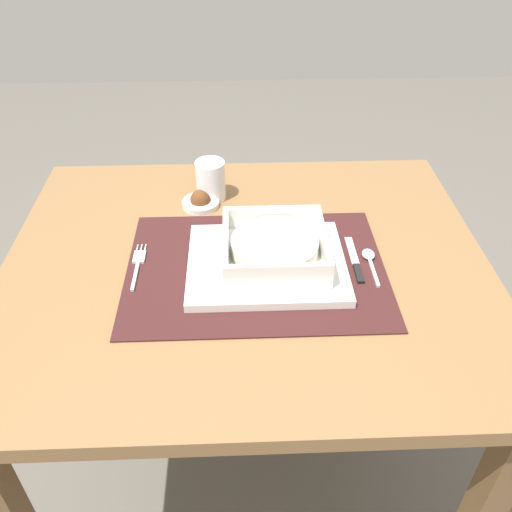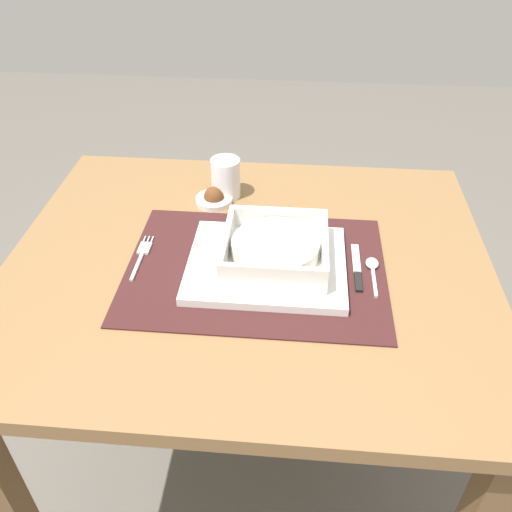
{
  "view_description": "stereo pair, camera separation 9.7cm",
  "coord_description": "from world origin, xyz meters",
  "px_view_note": "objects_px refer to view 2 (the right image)",
  "views": [
    {
      "loc": [
        -0.01,
        -0.79,
        1.36
      ],
      "look_at": [
        0.02,
        -0.02,
        0.76
      ],
      "focal_mm": 37.73,
      "sensor_mm": 36.0,
      "label": 1
    },
    {
      "loc": [
        0.08,
        -0.79,
        1.36
      ],
      "look_at": [
        0.02,
        -0.02,
        0.76
      ],
      "focal_mm": 37.73,
      "sensor_mm": 36.0,
      "label": 2
    }
  ],
  "objects_px": {
    "spoon": "(372,266)",
    "butter_knife": "(357,270)",
    "fork": "(142,254)",
    "drinking_glass": "(226,180)",
    "condiment_saucer": "(214,198)",
    "dining_table": "(248,302)",
    "porridge_bowl": "(275,250)"
  },
  "relations": [
    {
      "from": "porridge_bowl",
      "to": "butter_knife",
      "type": "height_order",
      "value": "porridge_bowl"
    },
    {
      "from": "butter_knife",
      "to": "porridge_bowl",
      "type": "bearing_deg",
      "value": 176.22
    },
    {
      "from": "porridge_bowl",
      "to": "condiment_saucer",
      "type": "distance_m",
      "value": 0.26
    },
    {
      "from": "spoon",
      "to": "butter_knife",
      "type": "distance_m",
      "value": 0.03
    },
    {
      "from": "dining_table",
      "to": "porridge_bowl",
      "type": "relative_size",
      "value": 4.89
    },
    {
      "from": "fork",
      "to": "condiment_saucer",
      "type": "relative_size",
      "value": 1.69
    },
    {
      "from": "dining_table",
      "to": "spoon",
      "type": "bearing_deg",
      "value": -1.92
    },
    {
      "from": "condiment_saucer",
      "to": "butter_knife",
      "type": "bearing_deg",
      "value": -36.01
    },
    {
      "from": "spoon",
      "to": "butter_knife",
      "type": "bearing_deg",
      "value": -161.22
    },
    {
      "from": "dining_table",
      "to": "porridge_bowl",
      "type": "height_order",
      "value": "porridge_bowl"
    },
    {
      "from": "porridge_bowl",
      "to": "spoon",
      "type": "relative_size",
      "value": 1.72
    },
    {
      "from": "dining_table",
      "to": "fork",
      "type": "bearing_deg",
      "value": -178.61
    },
    {
      "from": "fork",
      "to": "condiment_saucer",
      "type": "xyz_separation_m",
      "value": [
        0.11,
        0.2,
        0.01
      ]
    },
    {
      "from": "spoon",
      "to": "condiment_saucer",
      "type": "relative_size",
      "value": 1.36
    },
    {
      "from": "fork",
      "to": "spoon",
      "type": "distance_m",
      "value": 0.43
    },
    {
      "from": "porridge_bowl",
      "to": "condiment_saucer",
      "type": "xyz_separation_m",
      "value": [
        -0.14,
        0.21,
        -0.03
      ]
    },
    {
      "from": "fork",
      "to": "drinking_glass",
      "type": "relative_size",
      "value": 1.53
    },
    {
      "from": "porridge_bowl",
      "to": "fork",
      "type": "relative_size",
      "value": 1.39
    },
    {
      "from": "dining_table",
      "to": "fork",
      "type": "xyz_separation_m",
      "value": [
        -0.2,
        -0.0,
        0.11
      ]
    },
    {
      "from": "fork",
      "to": "drinking_glass",
      "type": "xyz_separation_m",
      "value": [
        0.13,
        0.23,
        0.03
      ]
    },
    {
      "from": "spoon",
      "to": "drinking_glass",
      "type": "xyz_separation_m",
      "value": [
        -0.3,
        0.23,
        0.03
      ]
    },
    {
      "from": "drinking_glass",
      "to": "condiment_saucer",
      "type": "distance_m",
      "value": 0.05
    },
    {
      "from": "drinking_glass",
      "to": "condiment_saucer",
      "type": "relative_size",
      "value": 1.1
    },
    {
      "from": "condiment_saucer",
      "to": "dining_table",
      "type": "bearing_deg",
      "value": -64.43
    },
    {
      "from": "drinking_glass",
      "to": "condiment_saucer",
      "type": "bearing_deg",
      "value": -125.68
    },
    {
      "from": "dining_table",
      "to": "condiment_saucer",
      "type": "height_order",
      "value": "condiment_saucer"
    },
    {
      "from": "spoon",
      "to": "drinking_glass",
      "type": "height_order",
      "value": "drinking_glass"
    },
    {
      "from": "dining_table",
      "to": "condiment_saucer",
      "type": "xyz_separation_m",
      "value": [
        -0.09,
        0.2,
        0.12
      ]
    },
    {
      "from": "dining_table",
      "to": "condiment_saucer",
      "type": "relative_size",
      "value": 11.47
    },
    {
      "from": "spoon",
      "to": "drinking_glass",
      "type": "bearing_deg",
      "value": 138.77
    },
    {
      "from": "dining_table",
      "to": "condiment_saucer",
      "type": "bearing_deg",
      "value": 115.57
    },
    {
      "from": "spoon",
      "to": "fork",
      "type": "bearing_deg",
      "value": 176.37
    }
  ]
}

